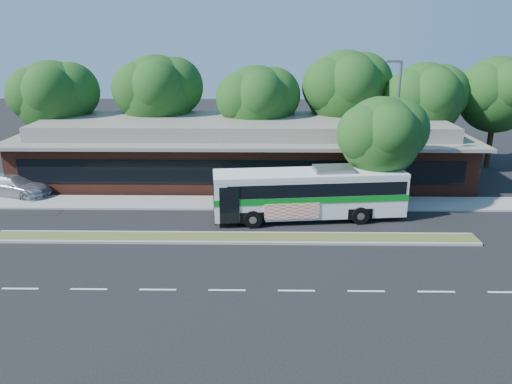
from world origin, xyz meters
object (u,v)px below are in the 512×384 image
sedan (16,185)px  sidewalk_tree (386,135)px  lamp_post (395,131)px  transit_bus (310,190)px

sedan → sidewalk_tree: sidewalk_tree is taller
sedan → sidewalk_tree: 24.61m
lamp_post → sidewalk_tree: (-0.64, -0.45, -0.16)m
transit_bus → sedan: transit_bus is taller
transit_bus → sidewalk_tree: bearing=14.3°
sedan → sidewalk_tree: bearing=-77.4°
sedan → transit_bus: bearing=-83.7°
lamp_post → transit_bus: size_ratio=0.79×
lamp_post → sedan: lamp_post is taller
transit_bus → sedan: size_ratio=2.24×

